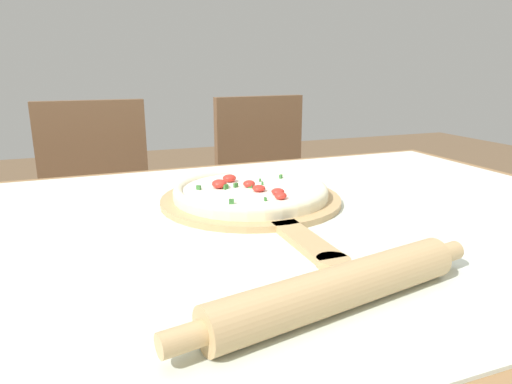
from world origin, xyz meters
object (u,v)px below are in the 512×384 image
(rolling_pin, at_px, (338,288))
(chair_right, at_px, (269,193))
(chair_left, at_px, (98,210))
(pizza_peel, at_px, (254,202))
(pizza, at_px, (251,191))

(rolling_pin, distance_m, chair_right, 1.33)
(chair_right, bearing_deg, chair_left, 175.60)
(pizza_peel, bearing_deg, chair_left, 109.49)
(rolling_pin, bearing_deg, pizza, 82.78)
(pizza, relative_size, chair_right, 0.35)
(pizza, bearing_deg, pizza_peel, -89.25)
(pizza, bearing_deg, rolling_pin, -97.22)
(pizza_peel, height_order, chair_left, chair_left)
(pizza, height_order, rolling_pin, rolling_pin)
(pizza, relative_size, rolling_pin, 0.74)
(pizza, xyz_separation_m, chair_left, (-0.29, 0.79, -0.25))
(chair_left, xyz_separation_m, chair_right, (0.66, -0.00, 0.00))
(pizza_peel, height_order, chair_right, chair_right)
(rolling_pin, bearing_deg, pizza_peel, 82.43)
(pizza, relative_size, chair_left, 0.35)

